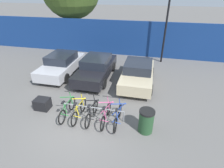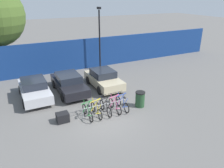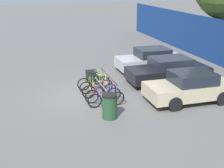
{
  "view_description": "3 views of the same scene",
  "coord_description": "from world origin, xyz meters",
  "px_view_note": "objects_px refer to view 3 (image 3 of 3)",
  "views": [
    {
      "loc": [
        2.64,
        -5.31,
        5.26
      ],
      "look_at": [
        0.94,
        2.11,
        1.05
      ],
      "focal_mm": 28.0,
      "sensor_mm": 36.0,
      "label": 1
    },
    {
      "loc": [
        -4.6,
        -10.24,
        6.83
      ],
      "look_at": [
        1.59,
        2.05,
        1.17
      ],
      "focal_mm": 35.0,
      "sensor_mm": 36.0,
      "label": 2
    },
    {
      "loc": [
        13.91,
        -2.9,
        5.39
      ],
      "look_at": [
        0.92,
        0.98,
        0.8
      ],
      "focal_mm": 50.0,
      "sensor_mm": 36.0,
      "label": 3
    }
  ],
  "objects_px": {
    "bicycle_black": "(99,90)",
    "car_beige": "(190,87)",
    "car_black": "(169,71)",
    "trash_bin": "(110,106)",
    "cargo_crate": "(92,76)",
    "bicycle_pink": "(103,94)",
    "bike_rack": "(103,88)",
    "bicycle_green": "(94,82)",
    "car_silver": "(151,60)",
    "bicycle_yellow": "(96,86)",
    "bicycle_blue": "(106,98)"
  },
  "relations": [
    {
      "from": "cargo_crate",
      "to": "trash_bin",
      "type": "bearing_deg",
      "value": -4.87
    },
    {
      "from": "car_black",
      "to": "bicycle_pink",
      "type": "bearing_deg",
      "value": -67.39
    },
    {
      "from": "car_black",
      "to": "car_beige",
      "type": "bearing_deg",
      "value": -5.41
    },
    {
      "from": "bike_rack",
      "to": "car_black",
      "type": "bearing_deg",
      "value": 105.04
    },
    {
      "from": "car_silver",
      "to": "bike_rack",
      "type": "bearing_deg",
      "value": -48.66
    },
    {
      "from": "bicycle_black",
      "to": "cargo_crate",
      "type": "distance_m",
      "value": 2.63
    },
    {
      "from": "bike_rack",
      "to": "car_black",
      "type": "distance_m",
      "value": 4.13
    },
    {
      "from": "bicycle_pink",
      "to": "bicycle_black",
      "type": "bearing_deg",
      "value": -178.0
    },
    {
      "from": "car_silver",
      "to": "trash_bin",
      "type": "relative_size",
      "value": 4.04
    },
    {
      "from": "bike_rack",
      "to": "bicycle_yellow",
      "type": "bearing_deg",
      "value": -166.3
    },
    {
      "from": "bicycle_green",
      "to": "cargo_crate",
      "type": "height_order",
      "value": "bicycle_green"
    },
    {
      "from": "bicycle_blue",
      "to": "car_black",
      "type": "height_order",
      "value": "car_black"
    },
    {
      "from": "bike_rack",
      "to": "car_silver",
      "type": "bearing_deg",
      "value": 131.34
    },
    {
      "from": "bike_rack",
      "to": "bicycle_black",
      "type": "height_order",
      "value": "bicycle_black"
    },
    {
      "from": "car_black",
      "to": "cargo_crate",
      "type": "distance_m",
      "value": 4.22
    },
    {
      "from": "bicycle_green",
      "to": "car_beige",
      "type": "height_order",
      "value": "car_beige"
    },
    {
      "from": "bike_rack",
      "to": "bicycle_blue",
      "type": "bearing_deg",
      "value": -7.18
    },
    {
      "from": "bike_rack",
      "to": "bicycle_green",
      "type": "relative_size",
      "value": 1.7
    },
    {
      "from": "bicycle_yellow",
      "to": "cargo_crate",
      "type": "height_order",
      "value": "bicycle_yellow"
    },
    {
      "from": "trash_bin",
      "to": "car_beige",
      "type": "bearing_deg",
      "value": 100.41
    },
    {
      "from": "bicycle_black",
      "to": "trash_bin",
      "type": "bearing_deg",
      "value": -0.95
    },
    {
      "from": "bicycle_green",
      "to": "trash_bin",
      "type": "relative_size",
      "value": 1.66
    },
    {
      "from": "car_black",
      "to": "trash_bin",
      "type": "relative_size",
      "value": 4.3
    },
    {
      "from": "bike_rack",
      "to": "bicycle_black",
      "type": "xyz_separation_m",
      "value": [
        -0.0,
        -0.15,
        -0.1
      ]
    },
    {
      "from": "bicycle_green",
      "to": "car_silver",
      "type": "height_order",
      "value": "car_silver"
    },
    {
      "from": "bicycle_blue",
      "to": "trash_bin",
      "type": "bearing_deg",
      "value": -10.95
    },
    {
      "from": "trash_bin",
      "to": "car_silver",
      "type": "bearing_deg",
      "value": 143.64
    },
    {
      "from": "bicycle_yellow",
      "to": "cargo_crate",
      "type": "relative_size",
      "value": 2.44
    },
    {
      "from": "car_silver",
      "to": "car_black",
      "type": "bearing_deg",
      "value": -0.98
    },
    {
      "from": "bicycle_green",
      "to": "car_black",
      "type": "relative_size",
      "value": 0.39
    },
    {
      "from": "bicycle_green",
      "to": "bicycle_yellow",
      "type": "xyz_separation_m",
      "value": [
        0.57,
        0.0,
        0.0
      ]
    },
    {
      "from": "bicycle_pink",
      "to": "bicycle_yellow",
      "type": "bearing_deg",
      "value": -178.0
    },
    {
      "from": "bicycle_black",
      "to": "car_beige",
      "type": "bearing_deg",
      "value": 70.65
    },
    {
      "from": "bicycle_yellow",
      "to": "bicycle_black",
      "type": "xyz_separation_m",
      "value": [
        0.61,
        0.0,
        0.0
      ]
    },
    {
      "from": "car_silver",
      "to": "car_black",
      "type": "distance_m",
      "value": 2.47
    },
    {
      "from": "bicycle_yellow",
      "to": "cargo_crate",
      "type": "bearing_deg",
      "value": 172.99
    },
    {
      "from": "car_beige",
      "to": "cargo_crate",
      "type": "relative_size",
      "value": 5.79
    },
    {
      "from": "bicycle_black",
      "to": "car_silver",
      "type": "distance_m",
      "value": 5.48
    },
    {
      "from": "bike_rack",
      "to": "bicycle_green",
      "type": "xyz_separation_m",
      "value": [
        -1.18,
        -0.15,
        -0.1
      ]
    },
    {
      "from": "bicycle_black",
      "to": "car_beige",
      "type": "relative_size",
      "value": 0.42
    },
    {
      "from": "bicycle_green",
      "to": "cargo_crate",
      "type": "xyz_separation_m",
      "value": [
        -1.44,
        0.23,
        -0.1
      ]
    },
    {
      "from": "bicycle_yellow",
      "to": "cargo_crate",
      "type": "xyz_separation_m",
      "value": [
        -2.01,
        0.23,
        -0.1
      ]
    },
    {
      "from": "bicycle_blue",
      "to": "trash_bin",
      "type": "distance_m",
      "value": 1.24
    },
    {
      "from": "bicycle_black",
      "to": "bike_rack",
      "type": "bearing_deg",
      "value": 92.52
    },
    {
      "from": "bicycle_pink",
      "to": "car_beige",
      "type": "bearing_deg",
      "value": 77.59
    },
    {
      "from": "bicycle_green",
      "to": "bike_rack",
      "type": "bearing_deg",
      "value": 6.76
    },
    {
      "from": "bicycle_blue",
      "to": "bicycle_green",
      "type": "bearing_deg",
      "value": 178.15
    },
    {
      "from": "bicycle_green",
      "to": "bicycle_yellow",
      "type": "bearing_deg",
      "value": -0.42
    },
    {
      "from": "bike_rack",
      "to": "cargo_crate",
      "type": "bearing_deg",
      "value": 178.16
    },
    {
      "from": "bike_rack",
      "to": "bicycle_green",
      "type": "bearing_deg",
      "value": -172.82
    }
  ]
}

